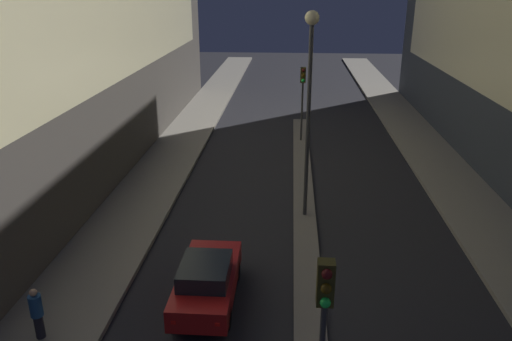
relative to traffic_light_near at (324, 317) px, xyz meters
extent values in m
cube|color=#66605B|center=(0.00, 12.68, -3.35)|extent=(0.93, 28.34, 0.13)
cube|color=#3D3814|center=(0.00, 0.03, 0.74)|extent=(0.32, 0.28, 0.90)
sphere|color=#4C0F0F|center=(0.00, -0.15, 1.04)|extent=(0.20, 0.20, 0.20)
sphere|color=#4C380A|center=(0.00, -0.15, 0.74)|extent=(0.20, 0.20, 0.20)
sphere|color=#1EEA4C|center=(0.00, -0.15, 0.44)|extent=(0.20, 0.20, 0.20)
cylinder|color=#383838|center=(0.00, 21.83, -1.50)|extent=(0.12, 0.12, 3.57)
cube|color=#3D3814|center=(0.00, 21.83, 0.74)|extent=(0.32, 0.28, 0.90)
sphere|color=#4C0F0F|center=(0.00, 21.65, 1.04)|extent=(0.20, 0.20, 0.20)
sphere|color=#4C380A|center=(0.00, 21.65, 0.74)|extent=(0.20, 0.20, 0.20)
sphere|color=#1EEA4C|center=(0.00, 21.65, 0.44)|extent=(0.20, 0.20, 0.20)
cylinder|color=#383838|center=(0.00, 11.27, 0.60)|extent=(0.16, 0.16, 7.77)
sphere|color=#F9EAB2|center=(0.00, 11.27, 4.65)|extent=(0.54, 0.54, 0.54)
cube|color=maroon|center=(-3.12, 5.14, -2.75)|extent=(1.71, 4.04, 0.69)
cube|color=black|center=(-3.12, 4.84, -2.15)|extent=(1.45, 1.82, 0.51)
cube|color=red|center=(-3.72, 3.12, -2.72)|extent=(0.14, 0.04, 0.10)
cube|color=red|center=(-2.52, 3.12, -2.72)|extent=(0.14, 0.04, 0.10)
cylinder|color=black|center=(-3.86, 6.39, -3.10)|extent=(0.22, 0.64, 0.64)
cylinder|color=black|center=(-2.38, 6.39, -3.10)|extent=(0.22, 0.64, 0.64)
cylinder|color=black|center=(-3.86, 3.89, -3.10)|extent=(0.22, 0.64, 0.64)
cylinder|color=black|center=(-2.38, 3.89, -3.10)|extent=(0.22, 0.64, 0.64)
cylinder|color=black|center=(-7.38, 2.93, -2.89)|extent=(0.25, 0.25, 0.70)
cylinder|color=navy|center=(-7.38, 2.93, -2.23)|extent=(0.34, 0.34, 0.62)
sphere|color=tan|center=(-7.38, 2.93, -1.81)|extent=(0.20, 0.20, 0.20)
camera|label=1|loc=(-0.73, -7.80, 5.86)|focal=35.00mm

